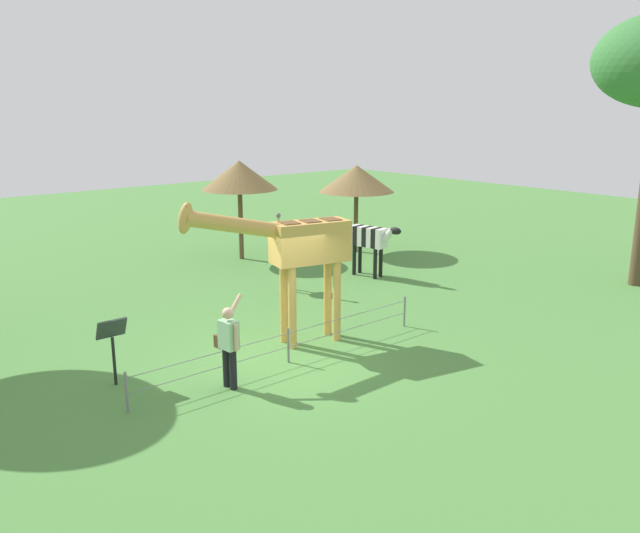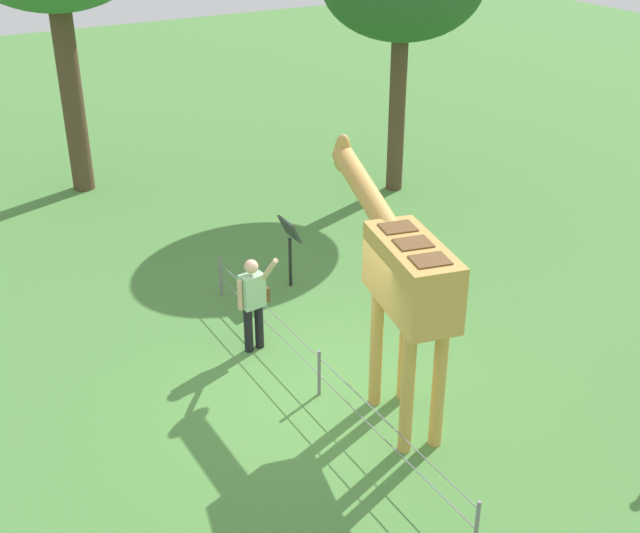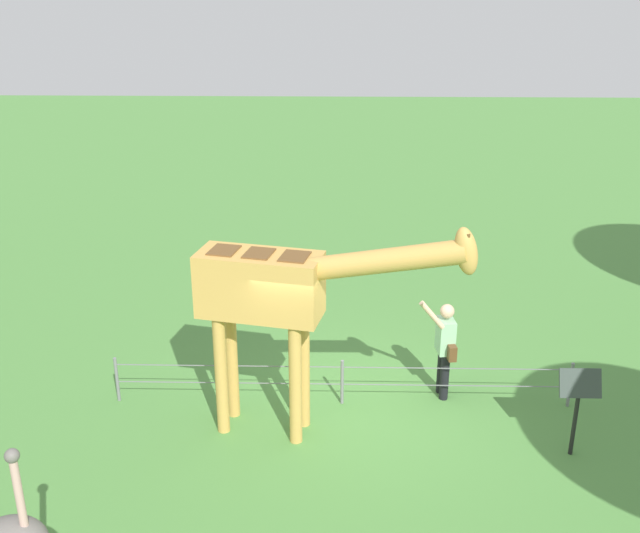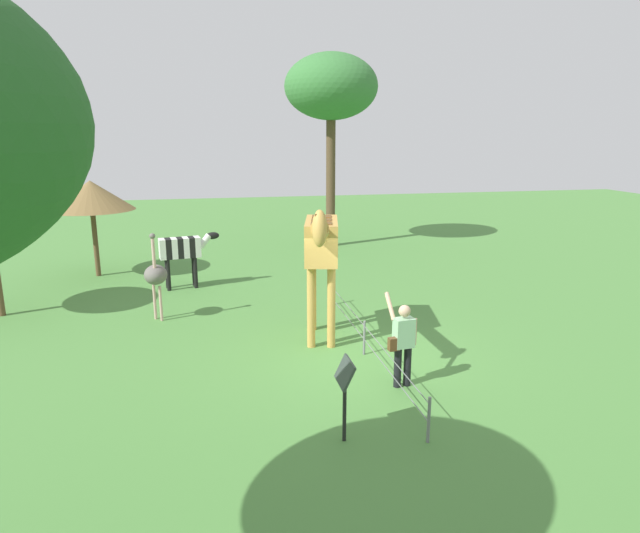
% 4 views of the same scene
% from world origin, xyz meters
% --- Properties ---
extents(ground_plane, '(60.00, 60.00, 0.00)m').
position_xyz_m(ground_plane, '(0.00, 0.00, 0.00)').
color(ground_plane, '#4C843D').
extents(giraffe, '(3.81, 1.29, 3.37)m').
position_xyz_m(giraffe, '(-0.84, -0.61, 2.18)').
color(giraffe, gold).
rests_on(giraffe, ground_plane).
extents(visitor, '(0.61, 0.58, 1.73)m').
position_xyz_m(visitor, '(1.58, 0.41, 0.90)').
color(visitor, black).
rests_on(visitor, ground_plane).
extents(info_sign, '(0.56, 0.21, 1.32)m').
position_xyz_m(info_sign, '(3.19, -1.09, 0.95)').
color(info_sign, black).
rests_on(info_sign, ground_plane).
extents(wire_fence, '(7.05, 0.05, 0.75)m').
position_xyz_m(wire_fence, '(0.00, 0.15, 0.40)').
color(wire_fence, slate).
rests_on(wire_fence, ground_plane).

